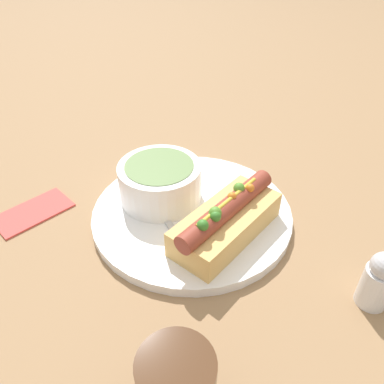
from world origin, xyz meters
TOP-DOWN VIEW (x-y plane):
  - ground_plane at (0.00, 0.00)m, footprint 4.00×4.00m
  - dinner_plate at (0.00, 0.00)m, footprint 0.28×0.28m
  - hot_dog at (0.02, -0.06)m, footprint 0.17×0.13m
  - soup_bowl at (-0.03, 0.04)m, footprint 0.12×0.12m
  - spoon at (-0.04, 0.04)m, footprint 0.03×0.16m
  - napkin at (-0.21, 0.10)m, footprint 0.12×0.09m
  - salt_shaker at (0.12, -0.21)m, footprint 0.03×0.03m

SIDE VIEW (x-z plane):
  - ground_plane at x=0.00m, z-range 0.00..0.00m
  - napkin at x=-0.21m, z-range 0.00..0.01m
  - dinner_plate at x=0.00m, z-range 0.00..0.01m
  - spoon at x=-0.04m, z-range 0.01..0.02m
  - salt_shaker at x=0.12m, z-range 0.00..0.07m
  - hot_dog at x=0.02m, z-range 0.01..0.07m
  - soup_bowl at x=-0.03m, z-range 0.02..0.07m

